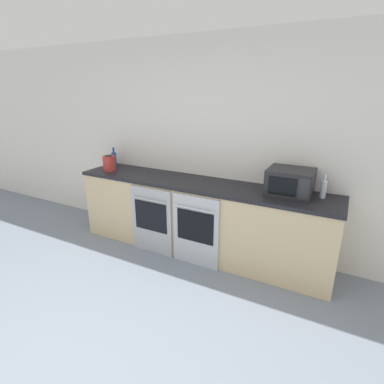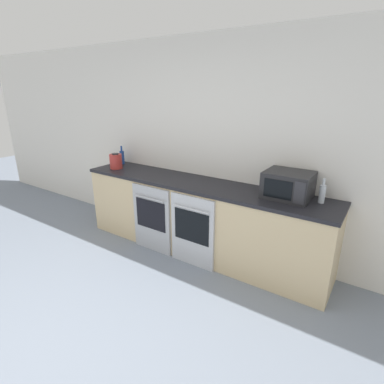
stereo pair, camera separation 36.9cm
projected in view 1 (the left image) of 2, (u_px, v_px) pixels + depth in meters
The scene contains 8 objects.
wall_back at pixel (211, 147), 3.76m from camera, with size 10.00×0.06×2.60m.
counter_back at pixel (198, 217), 3.75m from camera, with size 3.24×0.63×0.92m.
oven_left at pixel (152, 221), 3.71m from camera, with size 0.58×0.06×0.86m.
oven_right at pixel (196, 231), 3.44m from camera, with size 0.58×0.06×0.86m.
microwave at pixel (290, 182), 3.16m from camera, with size 0.47×0.40×0.27m.
bottle_clear at pixel (323, 189), 3.06m from camera, with size 0.06×0.06×0.25m.
bottle_blue at pixel (114, 159), 4.36m from camera, with size 0.07×0.07×0.27m.
kettle at pixel (109, 163), 4.10m from camera, with size 0.17×0.17×0.21m.
Camera 1 is at (1.54, -0.92, 1.98)m, focal length 28.00 mm.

